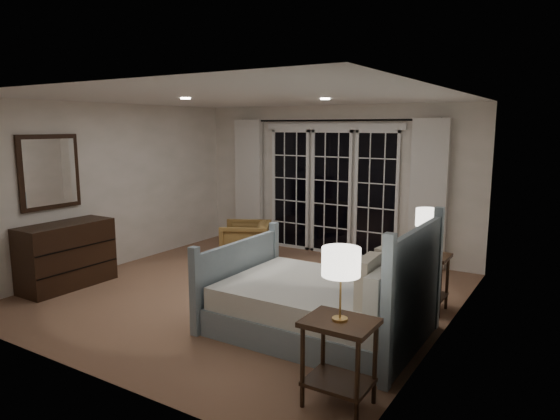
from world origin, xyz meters
The scene contains 20 objects.
floor centered at (0.00, 0.00, 0.00)m, with size 5.00×5.00×0.00m, color #8C664B.
ceiling centered at (0.00, 0.00, 2.50)m, with size 5.00×5.00×0.00m, color white.
wall_left centered at (-2.50, 0.00, 1.25)m, with size 0.02×5.00×2.50m, color white.
wall_right centered at (2.50, 0.00, 1.25)m, with size 0.02×5.00×2.50m, color white.
wall_back centered at (0.00, 2.50, 1.25)m, with size 5.00×0.02×2.50m, color white.
wall_front centered at (0.00, -2.50, 1.25)m, with size 5.00×0.02×2.50m, color white.
french_doors centered at (0.00, 2.46, 1.09)m, with size 2.50×0.04×2.20m.
curtain_rod centered at (0.00, 2.40, 2.25)m, with size 0.03×0.03×3.50m, color black.
curtain_left centered at (-1.65, 2.38, 1.15)m, with size 0.55×0.10×2.25m, color silver.
curtain_right centered at (1.65, 2.38, 1.15)m, with size 0.55×0.10×2.25m, color silver.
downlight_a centered at (0.80, 0.60, 2.49)m, with size 0.12×0.12×0.01m, color white.
downlight_b centered at (-0.60, -0.40, 2.49)m, with size 0.12×0.12×0.01m, color white.
bed centered at (1.42, -0.60, 0.32)m, with size 2.12×1.51×1.23m.
nightstand_left centered at (2.16, -1.78, 0.46)m, with size 0.54×0.43×0.70m.
nightstand_right centered at (2.13, 0.63, 0.45)m, with size 0.52×0.42×0.68m.
lamp_left centered at (2.16, -1.78, 1.15)m, with size 0.29×0.29×0.57m.
lamp_right centered at (2.13, 0.63, 1.11)m, with size 0.28×0.28×0.54m.
armchair centered at (-0.83, 1.14, 0.34)m, with size 0.73×0.75×0.68m, color brown.
dresser centered at (-2.23, -1.05, 0.44)m, with size 0.53×1.24×0.88m.
mirror centered at (-2.47, -1.05, 1.55)m, with size 0.05×0.85×1.00m.
Camera 1 is at (3.67, -5.08, 2.15)m, focal length 32.00 mm.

